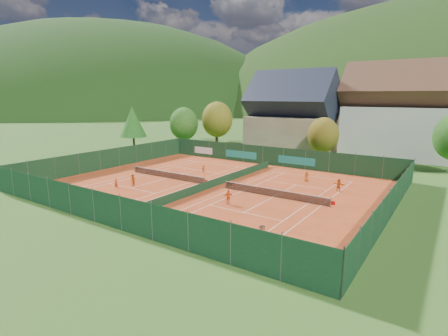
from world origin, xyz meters
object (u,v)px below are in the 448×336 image
player_left_near (116,183)px  player_right_near (228,197)px  hotel_block_a (405,116)px  player_right_far_a (307,176)px  player_left_mid (133,180)px  ball_hopper (262,228)px  player_right_far_b (339,185)px  chalet (292,118)px  player_left_far (204,169)px

player_left_near → player_right_near: player_right_near is taller
hotel_block_a → player_right_far_a: (-7.58, -27.09, -6.72)m
hotel_block_a → player_left_near: hotel_block_a is taller
player_left_mid → player_left_near: bearing=-113.8°
player_right_near → player_right_far_a: bearing=26.9°
ball_hopper → player_right_far_b: player_right_far_b is taller
player_left_mid → player_right_far_b: bearing=39.6°
player_left_mid → player_right_far_b: player_left_mid is taller
chalet → player_right_near: bearing=-76.6°
ball_hopper → player_left_near: player_left_near is taller
hotel_block_a → player_left_near: (-25.48, -43.39, -6.77)m
chalet → player_left_near: bearing=-99.8°
player_left_near → player_left_far: bearing=45.7°
player_left_near → player_right_far_b: 26.66m
chalet → player_left_near: size_ratio=13.17×
ball_hopper → player_left_far: player_left_far is taller
player_left_far → player_right_near: (10.99, -10.20, 0.19)m
player_left_mid → player_right_near: size_ratio=1.00×
player_right_far_b → player_right_near: bearing=60.0°
player_left_near → player_right_near: 14.99m
player_right_near → chalet: bearing=52.7°
player_left_near → player_right_near: (14.81, 2.30, 0.17)m
player_left_mid → player_right_far_a: player_left_mid is taller
player_left_mid → player_right_near: bearing=13.1°
hotel_block_a → player_left_mid: (-24.36, -41.74, -6.60)m
hotel_block_a → player_right_far_b: (-2.67, -29.59, -6.61)m
hotel_block_a → player_left_far: bearing=-125.0°
hotel_block_a → player_left_near: 50.77m
player_left_mid → player_right_near: player_right_near is taller
chalet → player_right_far_b: size_ratio=10.53×
hotel_block_a → player_right_far_b: hotel_block_a is taller
player_left_far → player_right_far_b: 19.04m
chalet → player_left_mid: size_ratio=10.29×
player_left_far → player_right_far_a: 14.59m
ball_hopper → player_left_mid: size_ratio=0.51×
chalet → player_left_near: (-6.48, -37.39, -6.01)m
chalet → hotel_block_a: hotel_block_a is taller
hotel_block_a → player_left_mid: 48.78m
hotel_block_a → player_left_mid: hotel_block_a is taller
chalet → player_right_far_a: chalet is taller
player_left_far → player_right_far_a: player_right_far_a is taller
player_left_near → player_left_mid: size_ratio=0.78×
player_right_far_a → ball_hopper: bearing=70.2°
ball_hopper → player_right_far_a: 19.38m
player_right_near → player_left_far: bearing=86.5°
ball_hopper → player_left_mid: (-20.33, 4.39, 0.23)m
player_right_near → player_right_far_a: (3.09, 14.00, -0.12)m
chalet → player_right_far_a: 24.71m
hotel_block_a → player_right_near: bearing=-104.6°
player_left_near → player_left_far: size_ratio=1.02×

